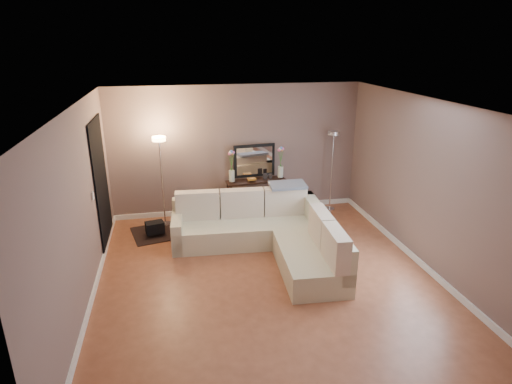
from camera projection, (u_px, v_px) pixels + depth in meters
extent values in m
cube|color=#9B5638|center=(266.00, 278.00, 6.47)|extent=(5.00, 5.50, 0.01)
cube|color=white|center=(268.00, 104.00, 5.59)|extent=(5.00, 5.50, 0.01)
cube|color=#78625C|center=(237.00, 150.00, 8.57)|extent=(5.00, 0.02, 2.60)
cube|color=#78625C|center=(342.00, 313.00, 3.48)|extent=(5.00, 0.02, 2.60)
cube|color=#78625C|center=(79.00, 211.00, 5.56)|extent=(0.02, 5.50, 2.60)
cube|color=#78625C|center=(428.00, 186.00, 6.49)|extent=(0.02, 5.50, 2.60)
cube|color=white|center=(238.00, 209.00, 8.97)|extent=(5.00, 0.03, 0.10)
cube|color=white|center=(94.00, 293.00, 5.98)|extent=(0.03, 5.50, 0.10)
cube|color=white|center=(416.00, 259.00, 6.91)|extent=(0.03, 5.50, 0.10)
cube|color=black|center=(101.00, 184.00, 7.20)|extent=(0.02, 1.20, 2.20)
cube|color=white|center=(93.00, 196.00, 6.38)|extent=(0.02, 0.08, 0.12)
cube|color=beige|center=(246.00, 231.00, 7.56)|extent=(2.60, 1.04, 0.39)
cube|color=beige|center=(244.00, 210.00, 7.79)|extent=(2.56, 0.35, 0.55)
cube|color=beige|center=(178.00, 231.00, 7.38)|extent=(0.23, 0.89, 0.55)
cube|color=beige|center=(310.00, 262.00, 6.53)|extent=(0.98, 1.62, 0.39)
cube|color=beige|center=(324.00, 232.00, 6.89)|extent=(0.34, 2.46, 0.55)
cube|color=beige|center=(198.00, 205.00, 7.52)|extent=(0.78, 0.26, 0.51)
cube|color=beige|center=(242.00, 203.00, 7.62)|extent=(0.78, 0.26, 0.51)
cube|color=beige|center=(285.00, 201.00, 7.73)|extent=(0.78, 0.26, 0.51)
cube|color=beige|center=(321.00, 226.00, 6.68)|extent=(0.26, 0.72, 0.51)
cube|color=beige|center=(336.00, 248.00, 5.99)|extent=(0.26, 0.72, 0.51)
cube|color=slate|center=(288.00, 185.00, 7.65)|extent=(0.65, 0.38, 0.09)
cube|color=black|center=(256.00, 181.00, 8.57)|extent=(1.22, 0.43, 0.04)
cube|color=black|center=(231.00, 203.00, 8.43)|extent=(0.05, 0.05, 0.70)
cube|color=black|center=(228.00, 199.00, 8.67)|extent=(0.05, 0.05, 0.70)
cube|color=black|center=(284.00, 198.00, 8.73)|extent=(0.05, 0.05, 0.70)
cube|color=black|center=(280.00, 194.00, 8.96)|extent=(0.05, 0.05, 0.70)
cube|color=black|center=(256.00, 207.00, 8.76)|extent=(1.15, 0.40, 0.03)
cube|color=#BF3333|center=(233.00, 205.00, 8.59)|extent=(0.04, 0.15, 0.18)
cube|color=#3359A5|center=(235.00, 204.00, 8.60)|extent=(0.05, 0.15, 0.19)
cube|color=gold|center=(237.00, 203.00, 8.61)|extent=(0.05, 0.15, 0.21)
cube|color=#3F7F4C|center=(239.00, 204.00, 8.63)|extent=(0.06, 0.15, 0.18)
cube|color=#994C99|center=(241.00, 203.00, 8.64)|extent=(0.04, 0.15, 0.19)
cube|color=orange|center=(243.00, 203.00, 8.65)|extent=(0.05, 0.15, 0.21)
cube|color=#262626|center=(245.00, 203.00, 8.66)|extent=(0.05, 0.15, 0.18)
cube|color=#4C99B2|center=(247.00, 203.00, 8.67)|extent=(0.06, 0.15, 0.19)
cube|color=#B2A58C|center=(249.00, 202.00, 8.68)|extent=(0.04, 0.15, 0.21)
cube|color=brown|center=(251.00, 203.00, 8.70)|extent=(0.05, 0.15, 0.18)
cube|color=navy|center=(253.00, 202.00, 8.71)|extent=(0.05, 0.15, 0.19)
cube|color=gold|center=(255.00, 201.00, 8.72)|extent=(0.06, 0.15, 0.21)
cube|color=black|center=(254.00, 161.00, 8.58)|extent=(0.85, 0.11, 0.66)
cube|color=white|center=(255.00, 161.00, 8.56)|extent=(0.74, 0.08, 0.55)
cube|color=#C17522|center=(252.00, 179.00, 8.49)|extent=(0.18, 0.13, 0.04)
cube|color=black|center=(265.00, 176.00, 8.54)|extent=(0.09, 0.03, 0.12)
cube|color=black|center=(270.00, 176.00, 8.57)|extent=(0.08, 0.02, 0.10)
cylinder|color=silver|center=(232.00, 176.00, 8.38)|extent=(0.12, 0.12, 0.22)
cylinder|color=#38722D|center=(231.00, 163.00, 8.29)|extent=(0.09, 0.02, 0.38)
sphere|color=#E5598C|center=(229.00, 154.00, 8.22)|extent=(0.07, 0.07, 0.06)
cylinder|color=#38722D|center=(231.00, 163.00, 8.29)|extent=(0.05, 0.01, 0.40)
sphere|color=white|center=(230.00, 153.00, 8.22)|extent=(0.07, 0.07, 0.06)
cylinder|color=#38722D|center=(231.00, 162.00, 8.29)|extent=(0.01, 0.01, 0.42)
sphere|color=#598CE5|center=(231.00, 152.00, 8.22)|extent=(0.07, 0.07, 0.06)
cylinder|color=#38722D|center=(232.00, 163.00, 8.30)|extent=(0.05, 0.01, 0.39)
sphere|color=#E58C4C|center=(232.00, 154.00, 8.23)|extent=(0.07, 0.07, 0.06)
cylinder|color=#38722D|center=(232.00, 163.00, 8.29)|extent=(0.09, 0.02, 0.40)
sphere|color=#D866B2|center=(233.00, 153.00, 8.23)|extent=(0.07, 0.07, 0.06)
cylinder|color=silver|center=(280.00, 172.00, 8.65)|extent=(0.12, 0.12, 0.22)
cylinder|color=#38722D|center=(280.00, 159.00, 8.56)|extent=(0.09, 0.02, 0.38)
sphere|color=#E5598C|center=(279.00, 150.00, 8.49)|extent=(0.07, 0.07, 0.06)
cylinder|color=#38722D|center=(280.00, 159.00, 8.56)|extent=(0.05, 0.01, 0.40)
sphere|color=white|center=(280.00, 149.00, 8.49)|extent=(0.07, 0.07, 0.06)
cylinder|color=#38722D|center=(281.00, 158.00, 8.56)|extent=(0.01, 0.01, 0.42)
sphere|color=#598CE5|center=(281.00, 148.00, 8.49)|extent=(0.07, 0.07, 0.06)
cylinder|color=#38722D|center=(281.00, 159.00, 8.57)|extent=(0.05, 0.01, 0.39)
sphere|color=#E58C4C|center=(282.00, 150.00, 8.51)|extent=(0.07, 0.07, 0.06)
cylinder|color=#38722D|center=(282.00, 159.00, 8.57)|extent=(0.09, 0.02, 0.40)
sphere|color=#D866B2|center=(283.00, 149.00, 8.50)|extent=(0.07, 0.07, 0.06)
cylinder|color=silver|center=(165.00, 224.00, 8.32)|extent=(0.27, 0.27, 0.03)
cylinder|color=silver|center=(162.00, 184.00, 8.04)|extent=(0.03, 0.03, 1.65)
cylinder|color=#FFBF72|center=(159.00, 139.00, 7.75)|extent=(0.29, 0.29, 0.08)
cylinder|color=silver|center=(329.00, 209.00, 9.07)|extent=(0.22, 0.22, 0.03)
cylinder|color=silver|center=(332.00, 173.00, 8.80)|extent=(0.02, 0.02, 1.60)
cylinder|color=silver|center=(334.00, 133.00, 8.52)|extent=(0.24, 0.24, 0.07)
cube|color=black|center=(164.00, 232.00, 8.00)|extent=(1.29, 1.08, 0.02)
cube|color=black|center=(155.00, 227.00, 7.79)|extent=(0.36, 0.29, 0.21)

